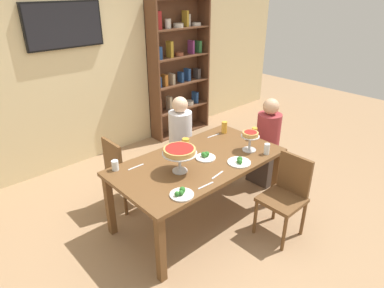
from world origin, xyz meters
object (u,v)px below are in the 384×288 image
at_px(personal_pizza_stand, 250,137).
at_px(cutlery_knife_far, 218,175).
at_px(beer_glass_amber_short, 254,133).
at_px(beer_glass_amber_spare, 224,127).
at_px(salad_plate_far_diner, 239,162).
at_px(water_glass_clear_near, 267,149).
at_px(cutlery_fork_far, 136,167).
at_px(water_glass_clear_far, 115,165).
at_px(television, 64,25).
at_px(diner_head_east, 267,147).
at_px(salad_plate_spare, 205,156).
at_px(diner_far_right, 181,145).
at_px(cutlery_fork_near, 213,136).
at_px(cutlery_knife_near, 206,185).
at_px(bookshelf, 178,68).
at_px(beer_glass_amber_tall, 186,145).
at_px(chair_near_right, 286,193).
at_px(deep_dish_pizza_stand, 180,152).
at_px(chair_far_left, 123,169).
at_px(salad_plate_near_diner, 181,194).

bearing_deg(personal_pizza_stand, cutlery_knife_far, -168.62).
distance_m(beer_glass_amber_short, beer_glass_amber_spare, 0.38).
height_order(salad_plate_far_diner, water_glass_clear_near, water_glass_clear_near).
bearing_deg(cutlery_fork_far, water_glass_clear_far, -26.29).
xyz_separation_m(television, diner_head_east, (1.53, -2.13, -1.44)).
bearing_deg(salad_plate_spare, cutlery_fork_far, 152.69).
xyz_separation_m(diner_far_right, beer_glass_amber_spare, (0.29, -0.49, 0.32)).
xyz_separation_m(personal_pizza_stand, cutlery_fork_near, (-0.02, 0.54, -0.16)).
relative_size(water_glass_clear_far, cutlery_knife_near, 0.57).
relative_size(bookshelf, cutlery_knife_near, 12.29).
bearing_deg(cutlery_knife_near, television, 94.08).
distance_m(beer_glass_amber_short, cutlery_knife_far, 0.96).
bearing_deg(salad_plate_spare, diner_far_right, 66.92).
relative_size(diner_head_east, cutlery_fork_near, 6.39).
xyz_separation_m(beer_glass_amber_tall, water_glass_clear_far, (-0.79, 0.16, -0.02)).
bearing_deg(chair_near_right, salad_plate_far_diner, 28.91).
bearing_deg(deep_dish_pizza_stand, diner_far_right, 49.07).
relative_size(diner_head_east, beer_glass_amber_spare, 7.90).
bearing_deg(cutlery_knife_far, beer_glass_amber_spare, 30.01).
bearing_deg(salad_plate_far_diner, chair_far_left, 123.76).
height_order(beer_glass_amber_tall, cutlery_knife_near, beer_glass_amber_tall).
height_order(water_glass_clear_far, cutlery_knife_near, water_glass_clear_far).
distance_m(cutlery_fork_near, cutlery_knife_far, 0.91).
xyz_separation_m(salad_plate_spare, water_glass_clear_near, (0.56, -0.38, 0.04)).
bearing_deg(deep_dish_pizza_stand, cutlery_knife_far, -54.23).
bearing_deg(beer_glass_amber_tall, salad_plate_near_diner, -134.11).
bearing_deg(personal_pizza_stand, beer_glass_amber_spare, 73.68).
height_order(salad_plate_spare, beer_glass_amber_short, beer_glass_amber_short).
height_order(deep_dish_pizza_stand, salad_plate_far_diner, deep_dish_pizza_stand).
relative_size(chair_far_left, personal_pizza_stand, 3.90).
relative_size(salad_plate_near_diner, salad_plate_spare, 1.00).
bearing_deg(salad_plate_near_diner, water_glass_clear_near, -1.51).
xyz_separation_m(diner_far_right, beer_glass_amber_tall, (-0.38, -0.54, 0.32)).
bearing_deg(water_glass_clear_near, diner_far_right, 100.13).
bearing_deg(beer_glass_amber_short, water_glass_clear_near, -121.53).
distance_m(chair_far_left, beer_glass_amber_short, 1.59).
xyz_separation_m(diner_far_right, beer_glass_amber_short, (0.41, -0.86, 0.32)).
relative_size(deep_dish_pizza_stand, salad_plate_far_diner, 1.41).
relative_size(chair_far_left, beer_glass_amber_spare, 5.97).
xyz_separation_m(chair_near_right, cutlery_knife_near, (-0.79, 0.37, 0.26)).
relative_size(television, chair_near_right, 1.15).
distance_m(salad_plate_far_diner, cutlery_knife_near, 0.56).
xyz_separation_m(chair_far_left, cutlery_knife_far, (0.40, -1.11, 0.26)).
relative_size(chair_near_right, salad_plate_spare, 4.08).
bearing_deg(bookshelf, diner_far_right, -129.31).
bearing_deg(water_glass_clear_far, salad_plate_near_diner, -76.06).
xyz_separation_m(deep_dish_pizza_stand, cutlery_knife_far, (0.22, -0.30, -0.21)).
bearing_deg(cutlery_fork_near, deep_dish_pizza_stand, 27.60).
height_order(television, beer_glass_amber_spare, television).
bearing_deg(salad_plate_near_diner, beer_glass_amber_short, 12.02).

